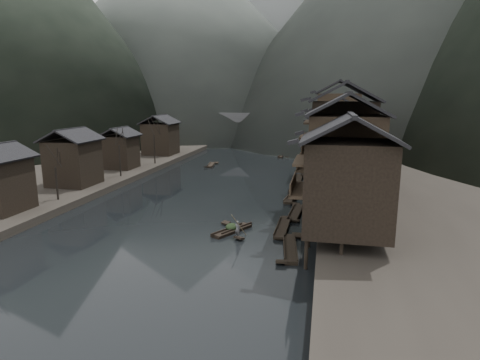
# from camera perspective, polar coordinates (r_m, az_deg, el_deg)

# --- Properties ---
(water) EXTENTS (300.00, 300.00, 0.00)m
(water) POSITION_cam_1_polar(r_m,az_deg,el_deg) (46.21, -7.96, -5.63)
(water) COLOR black
(water) RESTS_ON ground
(right_bank) EXTENTS (40.00, 200.00, 1.80)m
(right_bank) POSITION_cam_1_polar(r_m,az_deg,el_deg) (84.68, 25.32, 2.01)
(right_bank) COLOR #2D2823
(right_bank) RESTS_ON ground
(left_bank) EXTENTS (40.00, 200.00, 1.20)m
(left_bank) POSITION_cam_1_polar(r_m,az_deg,el_deg) (96.54, -19.57, 3.39)
(left_bank) COLOR #2D2823
(left_bank) RESTS_ON ground
(stilt_houses) EXTENTS (9.00, 67.60, 16.55)m
(stilt_houses) POSITION_cam_1_polar(r_m,az_deg,el_deg) (60.80, 13.94, 6.88)
(stilt_houses) COLOR black
(stilt_houses) RESTS_ON ground
(left_houses) EXTENTS (8.10, 53.20, 8.73)m
(left_houses) POSITION_cam_1_polar(r_m,az_deg,el_deg) (71.58, -18.16, 4.79)
(left_houses) COLOR black
(left_houses) RESTS_ON left_bank
(bare_trees) EXTENTS (3.96, 44.14, 7.91)m
(bare_trees) POSITION_cam_1_polar(r_m,az_deg,el_deg) (62.95, -19.03, 4.73)
(bare_trees) COLOR black
(bare_trees) RESTS_ON left_bank
(moored_sampans) EXTENTS (3.29, 49.22, 0.47)m
(moored_sampans) POSITION_cam_1_polar(r_m,az_deg,el_deg) (57.64, 8.27, -1.88)
(moored_sampans) COLOR black
(moored_sampans) RESTS_ON water
(midriver_boats) EXTENTS (15.48, 45.23, 0.44)m
(midriver_boats) POSITION_cam_1_polar(r_m,az_deg,el_deg) (99.21, 3.34, 4.04)
(midriver_boats) COLOR black
(midriver_boats) RESTS_ON water
(stone_bridge) EXTENTS (40.00, 6.00, 9.00)m
(stone_bridge) POSITION_cam_1_polar(r_m,az_deg,el_deg) (114.69, 4.34, 7.57)
(stone_bridge) COLOR #4C4C4F
(stone_bridge) RESTS_ON ground
(hills) EXTENTS (320.00, 380.00, 132.77)m
(hills) POSITION_cam_1_polar(r_m,az_deg,el_deg) (216.31, 10.61, 23.75)
(hills) COLOR black
(hills) RESTS_ON ground
(hero_sampan) EXTENTS (3.52, 5.31, 0.44)m
(hero_sampan) POSITION_cam_1_polar(r_m,az_deg,el_deg) (41.82, -1.13, -7.12)
(hero_sampan) COLOR black
(hero_sampan) RESTS_ON water
(cargo_heap) EXTENTS (1.22, 1.60, 0.73)m
(cargo_heap) POSITION_cam_1_polar(r_m,az_deg,el_deg) (41.86, -1.23, -6.23)
(cargo_heap) COLOR black
(cargo_heap) RESTS_ON hero_sampan
(boatman) EXTENTS (0.69, 0.57, 1.60)m
(boatman) POSITION_cam_1_polar(r_m,az_deg,el_deg) (39.72, -0.36, -6.59)
(boatman) COLOR slate
(boatman) RESTS_ON hero_sampan
(bamboo_pole) EXTENTS (1.12, 2.41, 2.94)m
(bamboo_pole) POSITION_cam_1_polar(r_m,az_deg,el_deg) (39.01, -0.08, -3.44)
(bamboo_pole) COLOR #8C7A51
(bamboo_pole) RESTS_ON boatman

